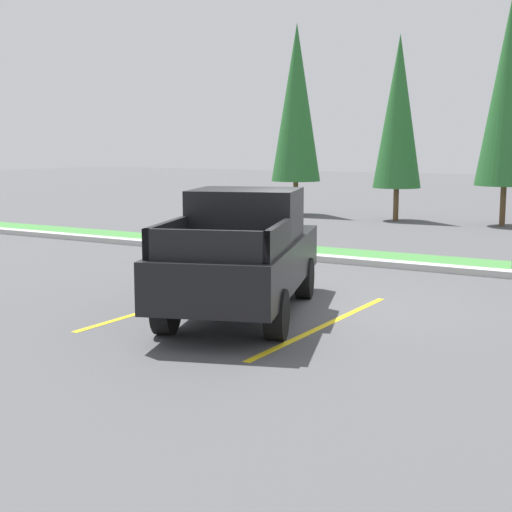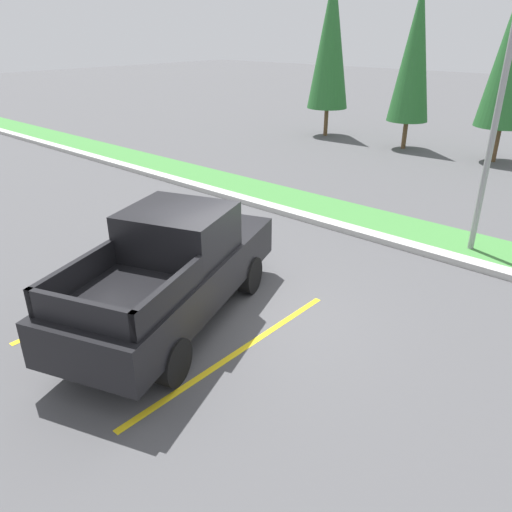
% 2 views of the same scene
% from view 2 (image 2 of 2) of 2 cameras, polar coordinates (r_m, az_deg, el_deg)
% --- Properties ---
extents(ground_plane, '(120.00, 120.00, 0.00)m').
position_cam_2_polar(ground_plane, '(9.40, -1.16, -7.01)').
color(ground_plane, '#4C4C4F').
extents(parking_line_near, '(0.12, 4.80, 0.01)m').
position_cam_2_polar(parking_line_near, '(10.51, -14.71, -4.22)').
color(parking_line_near, yellow).
rests_on(parking_line_near, ground).
extents(parking_line_far, '(0.12, 4.80, 0.01)m').
position_cam_2_polar(parking_line_far, '(8.45, -2.25, -11.12)').
color(parking_line_far, yellow).
rests_on(parking_line_far, ground).
extents(curb_strip, '(56.00, 0.40, 0.15)m').
position_cam_2_polar(curb_strip, '(13.10, 13.70, 2.20)').
color(curb_strip, '#B2B2AD').
rests_on(curb_strip, ground).
extents(grass_median, '(56.00, 1.80, 0.06)m').
position_cam_2_polar(grass_median, '(14.04, 15.83, 3.30)').
color(grass_median, '#42843D').
rests_on(grass_median, ground).
extents(pickup_truck_main, '(3.54, 5.55, 2.10)m').
position_cam_2_polar(pickup_truck_main, '(8.94, -9.49, -1.54)').
color(pickup_truck_main, black).
rests_on(pickup_truck_main, ground).
extents(street_light, '(0.24, 1.49, 7.15)m').
position_cam_2_polar(street_light, '(12.13, 26.69, 18.46)').
color(street_light, gray).
rests_on(street_light, ground).
extents(cypress_tree_leftmost, '(1.97, 1.97, 7.58)m').
position_cam_2_polar(cypress_tree_leftmost, '(25.63, 8.64, 23.48)').
color(cypress_tree_leftmost, brown).
rests_on(cypress_tree_leftmost, ground).
extents(cypress_tree_left_inner, '(1.78, 1.78, 6.84)m').
position_cam_2_polar(cypress_tree_left_inner, '(23.39, 17.90, 21.45)').
color(cypress_tree_left_inner, brown).
rests_on(cypress_tree_left_inner, ground).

